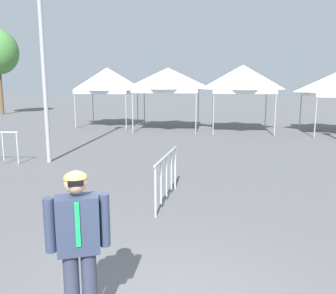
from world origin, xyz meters
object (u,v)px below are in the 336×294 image
at_px(canopy_tent_left_of_center, 168,80).
at_px(canopy_tent_behind_left, 243,79).
at_px(crowd_barrier_by_lift, 166,169).
at_px(person_foreground, 79,242).
at_px(canopy_tent_far_right, 107,80).
at_px(light_pole_opposite_side, 40,7).

xyz_separation_m(canopy_tent_left_of_center, canopy_tent_behind_left, (4.05, -0.27, 0.05)).
bearing_deg(crowd_barrier_by_lift, person_foreground, -93.79).
relative_size(canopy_tent_left_of_center, crowd_barrier_by_lift, 1.68).
relative_size(canopy_tent_left_of_center, person_foreground, 1.98).
distance_m(canopy_tent_behind_left, person_foreground, 16.53).
xyz_separation_m(canopy_tent_far_right, canopy_tent_behind_left, (7.88, -1.43, 0.06)).
bearing_deg(person_foreground, light_pole_opposite_side, 118.50).
height_order(person_foreground, light_pole_opposite_side, light_pole_opposite_side).
bearing_deg(canopy_tent_left_of_center, person_foreground, -85.18).
xyz_separation_m(canopy_tent_far_right, light_pole_opposite_side, (1.04, -9.94, 2.20)).
bearing_deg(canopy_tent_left_of_center, light_pole_opposite_side, -107.64).
height_order(canopy_tent_far_right, person_foreground, canopy_tent_far_right).
xyz_separation_m(person_foreground, light_pole_opposite_side, (-4.18, 7.71, 3.91)).
bearing_deg(canopy_tent_behind_left, person_foreground, -99.30).
distance_m(canopy_tent_left_of_center, crowd_barrier_by_lift, 12.44).
xyz_separation_m(canopy_tent_far_right, canopy_tent_left_of_center, (3.83, -1.16, 0.01)).
relative_size(canopy_tent_far_right, canopy_tent_left_of_center, 0.99).
bearing_deg(light_pole_opposite_side, person_foreground, -61.50).
distance_m(person_foreground, light_pole_opposite_side, 9.60).
height_order(canopy_tent_left_of_center, light_pole_opposite_side, light_pole_opposite_side).
bearing_deg(person_foreground, canopy_tent_far_right, 106.49).
bearing_deg(canopy_tent_far_right, canopy_tent_left_of_center, -16.82).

